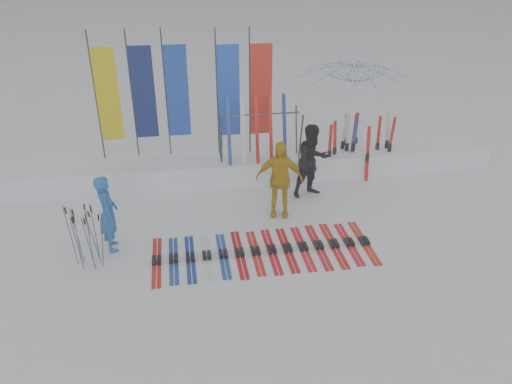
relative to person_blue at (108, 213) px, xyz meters
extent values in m
plane|color=white|center=(2.80, -1.52, -0.82)|extent=(120.00, 120.00, 0.00)
cube|color=white|center=(2.80, 3.08, -0.52)|extent=(14.00, 1.60, 0.60)
imported|color=#1E59AF|center=(0.00, 0.00, 0.00)|extent=(0.49, 0.66, 1.63)
imported|color=black|center=(4.62, 1.62, 0.09)|extent=(1.05, 0.93, 1.82)
imported|color=#CF9C0D|center=(3.64, 0.80, 0.08)|extent=(1.12, 0.67, 1.79)
imported|color=white|center=(6.33, 3.97, 0.55)|extent=(3.96, 3.99, 2.74)
cube|color=#B71B0E|center=(0.89, -0.66, -0.78)|extent=(0.17, 1.69, 0.07)
cube|color=navy|center=(1.22, -0.66, -0.78)|extent=(0.17, 1.61, 0.07)
cube|color=navy|center=(1.55, -0.66, -0.78)|extent=(0.17, 1.63, 0.07)
cube|color=silver|center=(1.88, -0.66, -0.78)|extent=(0.17, 1.65, 0.07)
cube|color=#163C98|center=(2.21, -0.66, -0.78)|extent=(0.17, 1.59, 0.07)
cube|color=#AD0D0F|center=(2.54, -0.66, -0.78)|extent=(0.17, 1.70, 0.07)
cube|color=red|center=(2.87, -0.66, -0.78)|extent=(0.17, 1.59, 0.07)
cube|color=red|center=(3.20, -0.66, -0.78)|extent=(0.17, 1.65, 0.07)
cube|color=#B50E0F|center=(3.53, -0.66, -0.78)|extent=(0.17, 1.62, 0.07)
cube|color=red|center=(3.86, -0.66, -0.78)|extent=(0.17, 1.63, 0.07)
cube|color=red|center=(4.19, -0.66, -0.78)|extent=(0.17, 1.68, 0.07)
cube|color=red|center=(4.52, -0.66, -0.78)|extent=(0.17, 1.69, 0.07)
cube|color=red|center=(4.85, -0.66, -0.78)|extent=(0.17, 1.60, 0.07)
cube|color=red|center=(5.18, -0.66, -0.78)|extent=(0.17, 1.66, 0.07)
cylinder|color=#595B60|center=(-0.29, -0.67, -0.21)|extent=(0.05, 0.13, 1.21)
cylinder|color=#595B60|center=(-0.32, -0.69, -0.24)|extent=(0.12, 0.07, 1.15)
cylinder|color=#595B60|center=(-0.37, -0.26, -0.20)|extent=(0.07, 0.13, 1.22)
cylinder|color=#595B60|center=(-0.68, -0.39, -0.19)|extent=(0.13, 0.15, 1.25)
cylinder|color=#595B60|center=(-0.25, -0.29, -0.22)|extent=(0.06, 0.15, 1.18)
cylinder|color=#595B60|center=(-0.57, -0.39, -0.21)|extent=(0.11, 0.07, 1.20)
cylinder|color=#595B60|center=(-0.52, -0.70, -0.21)|extent=(0.09, 0.05, 1.20)
cylinder|color=#595B60|center=(-0.08, -0.60, -0.23)|extent=(0.12, 0.11, 1.16)
cylinder|color=#595B60|center=(-0.25, -0.55, -0.20)|extent=(0.14, 0.15, 1.21)
cylinder|color=#595B60|center=(-0.53, -0.57, -0.23)|extent=(0.02, 0.02, 1.16)
cylinder|color=#383A3F|center=(-0.42, 3.33, 1.38)|extent=(0.04, 0.04, 3.20)
cube|color=#DABF0B|center=(-0.13, 3.33, 1.43)|extent=(0.55, 0.03, 2.30)
cylinder|color=#383A3F|center=(0.44, 3.37, 1.38)|extent=(0.04, 0.04, 3.20)
cube|color=#0C1956|center=(0.73, 3.37, 1.43)|extent=(0.55, 0.03, 2.30)
cylinder|color=#383A3F|center=(1.27, 3.36, 1.38)|extent=(0.04, 0.04, 3.20)
cube|color=#163AAC|center=(1.56, 3.36, 1.43)|extent=(0.55, 0.03, 2.30)
cylinder|color=#383A3F|center=(2.53, 3.18, 1.38)|extent=(0.04, 0.04, 3.20)
cube|color=blue|center=(2.82, 3.18, 1.43)|extent=(0.55, 0.03, 2.30)
cylinder|color=#383A3F|center=(3.35, 3.15, 1.38)|extent=(0.04, 0.04, 3.20)
cube|color=red|center=(3.64, 3.15, 1.43)|extent=(0.55, 0.03, 2.30)
cylinder|color=#383A3F|center=(2.53, 2.43, 0.41)|extent=(0.04, 0.30, 1.23)
cylinder|color=#383A3F|center=(2.53, 2.93, 0.41)|extent=(0.04, 0.30, 1.23)
cylinder|color=#383A3F|center=(4.53, 2.43, 0.41)|extent=(0.04, 0.30, 1.23)
cylinder|color=#383A3F|center=(4.53, 2.93, 0.41)|extent=(0.04, 0.30, 1.23)
cylinder|color=#383A3F|center=(3.53, 2.68, 0.96)|extent=(2.00, 0.04, 0.04)
cube|color=red|center=(6.03, 2.73, 0.01)|extent=(0.09, 0.03, 1.64)
cube|color=red|center=(6.21, 2.11, -0.06)|extent=(0.09, 0.03, 1.52)
cube|color=silver|center=(6.32, 3.27, -0.09)|extent=(0.09, 0.03, 1.46)
cube|color=silver|center=(5.81, 2.92, -0.01)|extent=(0.09, 0.04, 1.60)
cube|color=red|center=(7.00, 2.56, -0.03)|extent=(0.09, 0.04, 1.58)
cube|color=navy|center=(6.03, 2.68, 0.02)|extent=(0.09, 0.03, 1.68)
cube|color=red|center=(5.50, 2.61, -0.06)|extent=(0.09, 0.03, 1.51)
cube|color=red|center=(5.32, 2.47, -0.08)|extent=(0.09, 0.04, 1.48)
cube|color=silver|center=(6.99, 2.75, 0.00)|extent=(0.09, 0.03, 1.63)
cube|color=silver|center=(5.89, 2.79, -0.02)|extent=(0.09, 0.02, 1.58)
cube|color=red|center=(5.99, 3.18, -0.08)|extent=(0.09, 0.04, 1.47)
cube|color=red|center=(6.73, 2.74, -0.05)|extent=(0.09, 0.05, 1.52)
camera|label=1|loc=(1.52, -8.94, 4.98)|focal=35.00mm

